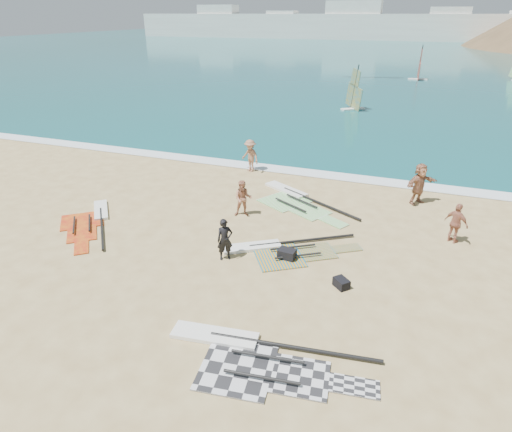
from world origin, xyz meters
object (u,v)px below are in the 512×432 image
(rig_orange, at_px, (281,250))
(beachgoer_mid, at_px, (250,156))
(beachgoer_right, at_px, (419,184))
(gear_bag_near, at_px, (287,254))
(rig_grey, at_px, (251,355))
(person_wetsuit, at_px, (225,240))
(rig_green, at_px, (296,199))
(beachgoer_left, at_px, (243,198))
(beachgoer_back, at_px, (456,223))
(gear_bag_far, at_px, (341,283))
(rig_red, at_px, (91,221))

(rig_orange, height_order, beachgoer_mid, beachgoer_mid)
(beachgoer_mid, xyz_separation_m, beachgoer_right, (9.09, -1.49, 0.06))
(gear_bag_near, bearing_deg, beachgoer_mid, 118.94)
(rig_grey, distance_m, person_wetsuit, 5.14)
(rig_grey, xyz_separation_m, rig_green, (-1.69, 10.50, 0.00))
(gear_bag_near, bearing_deg, rig_orange, 127.30)
(gear_bag_near, xyz_separation_m, beachgoer_left, (-2.91, 2.94, 0.63))
(person_wetsuit, relative_size, beachgoer_back, 0.97)
(rig_green, relative_size, beachgoer_back, 3.28)
(rig_orange, bearing_deg, rig_green, 66.27)
(gear_bag_far, xyz_separation_m, beachgoer_mid, (-6.96, 9.71, 0.77))
(rig_green, height_order, gear_bag_near, gear_bag_near)
(rig_green, relative_size, person_wetsuit, 3.38)
(gear_bag_far, distance_m, person_wetsuit, 4.40)
(rig_red, height_order, gear_bag_near, gear_bag_near)
(gear_bag_far, height_order, beachgoer_left, beachgoer_left)
(rig_red, relative_size, beachgoer_back, 2.83)
(rig_orange, distance_m, beachgoer_back, 6.92)
(gear_bag_near, relative_size, beachgoer_mid, 0.34)
(rig_red, bearing_deg, beachgoer_left, 76.15)
(gear_bag_near, distance_m, beachgoer_mid, 9.86)
(rig_grey, distance_m, rig_green, 10.64)
(beachgoer_left, relative_size, beachgoer_right, 0.84)
(beachgoer_left, bearing_deg, gear_bag_near, -65.46)
(rig_green, bearing_deg, gear_bag_near, -47.92)
(rig_orange, height_order, rig_red, rig_orange)
(rig_red, relative_size, person_wetsuit, 2.91)
(beachgoer_left, bearing_deg, beachgoer_right, 9.76)
(rig_red, xyz_separation_m, gear_bag_near, (8.90, -0.05, 0.15))
(gear_bag_far, bearing_deg, beachgoer_left, 141.68)
(rig_red, xyz_separation_m, beachgoer_left, (5.98, 2.90, 0.78))
(rig_green, height_order, beachgoer_left, beachgoer_left)
(rig_orange, relative_size, rig_red, 1.11)
(rig_grey, bearing_deg, rig_orange, 91.87)
(beachgoer_mid, height_order, beachgoer_right, beachgoer_right)
(gear_bag_near, bearing_deg, rig_red, 179.70)
(rig_green, height_order, beachgoer_mid, beachgoer_mid)
(rig_orange, xyz_separation_m, gear_bag_near, (0.37, -0.49, 0.15))
(rig_red, distance_m, beachgoer_mid, 9.55)
(person_wetsuit, relative_size, beachgoer_left, 0.97)
(rig_orange, distance_m, rig_red, 8.54)
(rig_red, height_order, beachgoer_mid, beachgoer_mid)
(gear_bag_far, relative_size, person_wetsuit, 0.33)
(beachgoer_back, xyz_separation_m, beachgoer_right, (-1.46, 3.56, 0.17))
(rig_red, distance_m, beachgoer_left, 6.69)
(rig_grey, bearing_deg, beachgoer_right, 65.47)
(person_wetsuit, height_order, beachgoer_left, beachgoer_left)
(beachgoer_mid, bearing_deg, gear_bag_near, -36.82)
(rig_red, height_order, gear_bag_far, gear_bag_far)
(rig_grey, xyz_separation_m, beachgoer_left, (-3.43, 8.04, 0.77))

